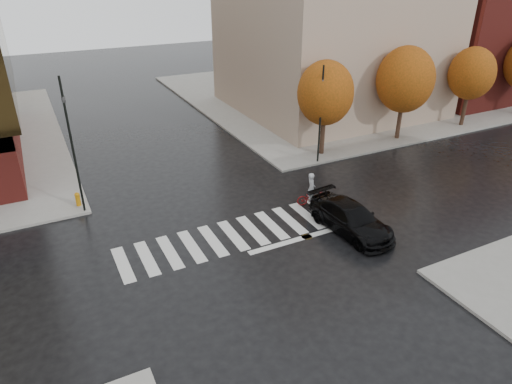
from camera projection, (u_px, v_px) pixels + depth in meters
ground at (237, 240)px, 22.57m from camera, size 120.00×120.00×0.00m
sidewalk_ne at (335, 92)px, 47.71m from camera, size 30.00×30.00×0.15m
crosswalk at (233, 235)px, 22.96m from camera, size 12.00×3.00×0.01m
building_ne_tan at (333, 3)px, 38.81m from camera, size 16.00×16.00×18.00m
building_ne_brick at (469, 20)px, 45.37m from camera, size 14.00×14.00×14.00m
tree_ne_a at (325, 93)px, 30.47m from camera, size 3.80×3.80×6.50m
tree_ne_b at (405, 80)px, 33.22m from camera, size 4.20×4.20×6.89m
tree_ne_c at (472, 74)px, 36.15m from camera, size 3.60×3.60×6.31m
sedan at (351, 218)px, 23.02m from camera, size 2.53×5.24×1.47m
cyclist at (312, 194)px, 25.54m from camera, size 1.84×1.14×1.97m
traffic_light_nw at (71, 138)px, 23.08m from camera, size 0.22×0.19×7.33m
traffic_light_ne at (321, 110)px, 29.49m from camera, size 0.18×0.19×6.45m
fire_hydrant at (78, 198)px, 25.27m from camera, size 0.28×0.28×0.80m
manhole at (307, 237)px, 22.84m from camera, size 0.68×0.68×0.01m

